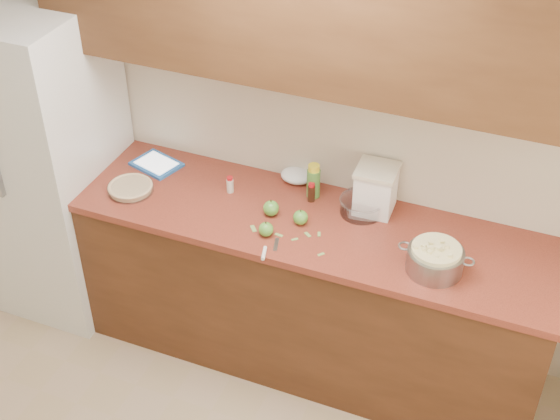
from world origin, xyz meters
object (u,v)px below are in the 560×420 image
at_px(flour_canister, 376,189).
at_px(tablet, 156,164).
at_px(colander, 435,259).
at_px(pie, 130,188).

distance_m(flour_canister, tablet, 1.20).
distance_m(colander, flour_canister, 0.51).
bearing_deg(colander, pie, 179.32).
xyz_separation_m(pie, flour_canister, (1.20, 0.32, 0.10)).
bearing_deg(tablet, pie, -74.49).
bearing_deg(pie, flour_canister, 14.94).
relative_size(pie, tablet, 0.82).
bearing_deg(flour_canister, colander, -41.81).
relative_size(colander, flour_canister, 1.42).
relative_size(colander, tablet, 1.20).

